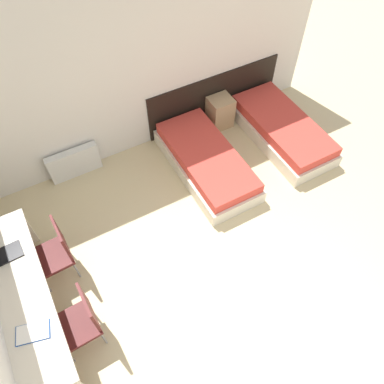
{
  "coord_description": "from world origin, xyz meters",
  "views": [
    {
      "loc": [
        -1.41,
        -0.58,
        4.54
      ],
      "look_at": [
        0.0,
        2.0,
        0.55
      ],
      "focal_mm": 35.0,
      "sensor_mm": 36.0,
      "label": 1
    }
  ],
  "objects": [
    {
      "name": "wall_back",
      "position": [
        0.0,
        3.65,
        1.35
      ],
      "size": [
        6.08,
        0.05,
        2.7
      ],
      "color": "silver",
      "rests_on": "ground_plane"
    },
    {
      "name": "bed_near_door",
      "position": [
        2.03,
        2.62,
        0.19
      ],
      "size": [
        0.89,
        1.92,
        0.4
      ],
      "color": "beige",
      "rests_on": "ground_plane"
    },
    {
      "name": "nightstand",
      "position": [
        1.32,
        3.41,
        0.27
      ],
      "size": [
        0.39,
        0.35,
        0.54
      ],
      "color": "tan",
      "rests_on": "ground_plane"
    },
    {
      "name": "open_notebook",
      "position": [
        -2.28,
        1.12,
        0.74
      ],
      "size": [
        0.37,
        0.27,
        0.02
      ],
      "rotation": [
        0.0,
        0.0,
        -0.25
      ],
      "color": "#1E4793",
      "rests_on": "desk"
    },
    {
      "name": "headboard_panel",
      "position": [
        1.32,
        3.62,
        0.43
      ],
      "size": [
        2.42,
        0.03,
        0.87
      ],
      "color": "black",
      "rests_on": "ground_plane"
    },
    {
      "name": "ground_plane",
      "position": [
        0.0,
        0.0,
        0.0
      ],
      "size": [
        20.0,
        20.0,
        0.0
      ],
      "primitive_type": "plane",
      "color": "beige"
    },
    {
      "name": "radiator",
      "position": [
        -1.19,
        3.53,
        0.24
      ],
      "size": [
        0.78,
        0.12,
        0.49
      ],
      "color": "silver",
      "rests_on": "ground_plane"
    },
    {
      "name": "chair_near_laptop",
      "position": [
        -1.85,
        2.05,
        0.49
      ],
      "size": [
        0.47,
        0.47,
        0.92
      ],
      "rotation": [
        0.0,
        0.0,
        0.04
      ],
      "color": "#511919",
      "rests_on": "ground_plane"
    },
    {
      "name": "desk",
      "position": [
        -2.28,
        1.58,
        0.58
      ],
      "size": [
        0.52,
        2.18,
        0.74
      ],
      "color": "beige",
      "rests_on": "ground_plane"
    },
    {
      "name": "bed_near_window",
      "position": [
        0.6,
        2.62,
        0.19
      ],
      "size": [
        0.89,
        1.92,
        0.4
      ],
      "color": "beige",
      "rests_on": "ground_plane"
    },
    {
      "name": "laptop",
      "position": [
        -2.35,
        2.11,
        0.8
      ],
      "size": [
        0.33,
        0.24,
        0.33
      ],
      "rotation": [
        0.0,
        0.0,
        0.04
      ],
      "color": "black",
      "rests_on": "desk"
    },
    {
      "name": "chair_near_notebook",
      "position": [
        -1.85,
        1.11,
        0.49
      ],
      "size": [
        0.47,
        0.47,
        0.92
      ],
      "rotation": [
        0.0,
        0.0,
        0.03
      ],
      "color": "#511919",
      "rests_on": "ground_plane"
    }
  ]
}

